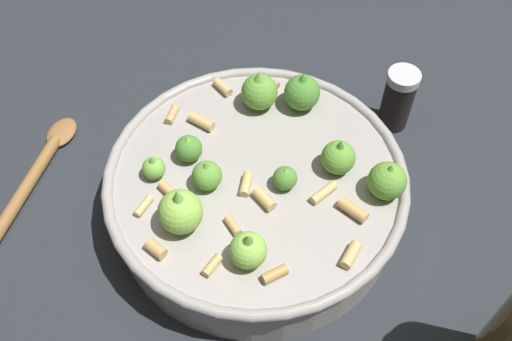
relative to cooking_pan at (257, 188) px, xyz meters
The scene contains 4 objects.
ground_plane 0.04m from the cooking_pan, 106.95° to the right, with size 2.40×2.40×0.00m, color #23282D.
cooking_pan is the anchor object (origin of this frame).
pepper_shaker 0.23m from the cooking_pan, 72.68° to the left, with size 0.04×0.04×0.09m.
wooden_spoon 0.29m from the cooking_pan, 152.41° to the right, with size 0.11×0.24×0.02m.
Camera 1 is at (0.22, -0.32, 0.60)m, focal length 40.78 mm.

